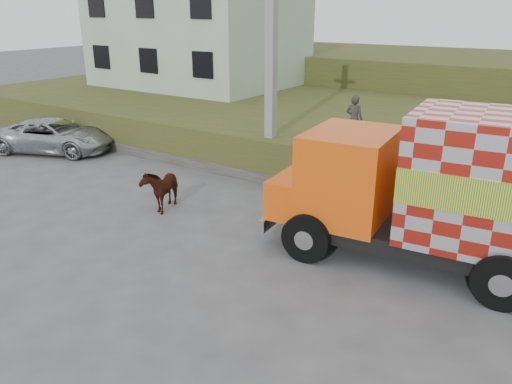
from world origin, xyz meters
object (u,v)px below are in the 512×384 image
Objects in this scene: suv at (54,136)px; pedestrian at (354,120)px; cargo_truck at (472,194)px; utility_pole at (271,58)px; cow at (161,187)px.

pedestrian is at bearing -99.16° from suv.
suv is at bearing 171.03° from cargo_truck.
utility_pole is 5.28× the size of cow.
cargo_truck reaches higher than pedestrian.
cow is at bearing -126.56° from suv.
utility_pole reaches higher than suv.
utility_pole is 5.40m from cow.
utility_pole is at bearing 16.93° from pedestrian.
utility_pole is 0.97× the size of cargo_truck.
cargo_truck is 8.38m from cow.
cargo_truck is at bearing -115.79° from suv.
pedestrian is at bearing 17.05° from utility_pole.
pedestrian is (3.86, 4.78, 1.63)m from cow.
cargo_truck reaches higher than suv.
utility_pole is 3.27m from pedestrian.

